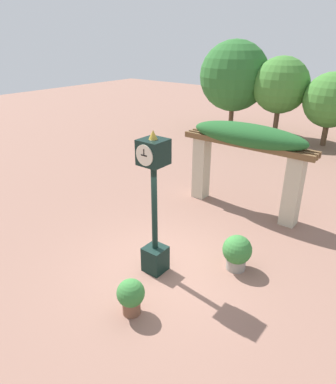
# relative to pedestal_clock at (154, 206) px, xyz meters

# --- Properties ---
(ground_plane) EXTENTS (60.00, 60.00, 0.00)m
(ground_plane) POSITION_rel_pedestal_clock_xyz_m (0.11, 0.22, -1.77)
(ground_plane) COLOR #8E6656
(pedestal_clock) EXTENTS (0.55, 0.60, 3.52)m
(pedestal_clock) POSITION_rel_pedestal_clock_xyz_m (0.00, 0.00, 0.00)
(pedestal_clock) COLOR black
(pedestal_clock) RESTS_ON ground
(pergola) EXTENTS (4.28, 1.06, 2.88)m
(pergola) POSITION_rel_pedestal_clock_xyz_m (0.11, 4.27, 0.41)
(pergola) COLOR #BCB299
(pergola) RESTS_ON ground
(potted_plant_near_left) EXTENTS (0.58, 0.58, 0.81)m
(potted_plant_near_left) POSITION_rel_pedestal_clock_xyz_m (0.54, -1.42, -1.31)
(potted_plant_near_left) COLOR brown
(potted_plant_near_left) RESTS_ON ground
(potted_plant_near_right) EXTENTS (0.72, 0.72, 0.91)m
(potted_plant_near_right) POSITION_rel_pedestal_clock_xyz_m (1.53, 1.28, -1.28)
(potted_plant_near_right) COLOR gray
(potted_plant_near_right) RESTS_ON ground
(tree_line) EXTENTS (14.91, 4.07, 5.21)m
(tree_line) POSITION_rel_pedestal_clock_xyz_m (0.04, 13.49, 1.26)
(tree_line) COLOR brown
(tree_line) RESTS_ON ground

